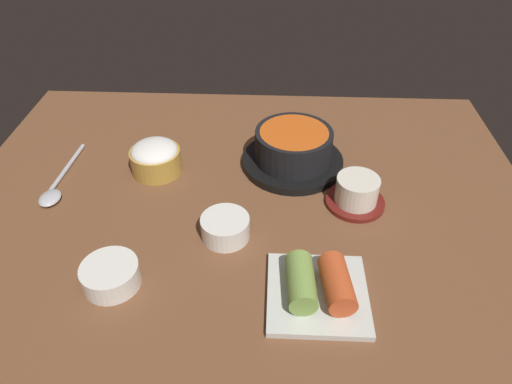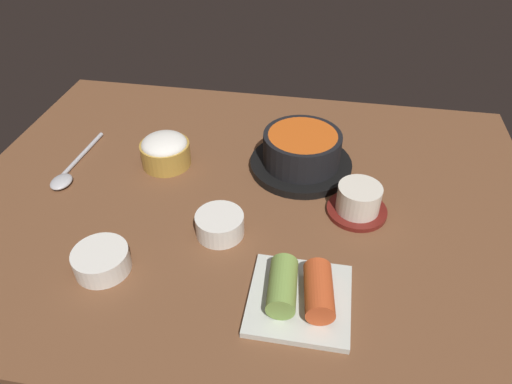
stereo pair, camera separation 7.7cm
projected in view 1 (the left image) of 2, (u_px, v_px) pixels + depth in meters
dining_table at (245, 202)px, 80.87cm from camera, size 100.00×76.00×2.00cm
stone_pot at (293, 150)px, 85.62cm from camera, size 18.95×18.95×7.32cm
rice_bowl at (155, 157)px, 84.41cm from camera, size 9.21×9.21×6.04cm
tea_cup_with_saucer at (357, 192)px, 77.42cm from camera, size 10.00×10.00×5.32cm
banchan_cup_center at (225, 227)px, 71.76cm from camera, size 7.63×7.63×3.61cm
kimchi_plate at (318, 288)px, 62.61cm from camera, size 13.76×13.76×4.87cm
side_bowl_near at (111, 275)px, 64.46cm from camera, size 8.11×8.11×3.42cm
spoon at (55, 188)px, 81.31cm from camera, size 3.60×19.02×1.35cm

